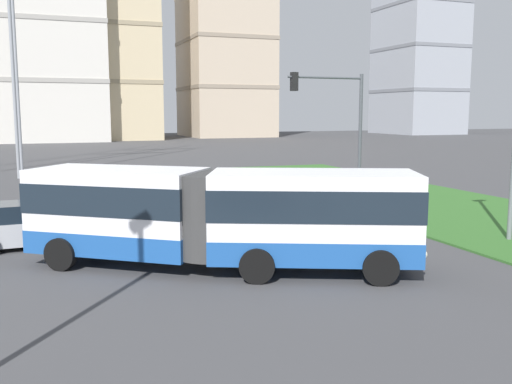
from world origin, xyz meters
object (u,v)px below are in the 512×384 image
(apartment_tower_centre, at_px, (111,30))
(apartment_tower_eastcentre, at_px, (225,43))
(car_silver_hatch, at_px, (35,225))
(traffic_light_far_right, at_px, (338,120))
(apartment_tower_east, at_px, (420,8))
(articulated_bus, at_px, (220,215))

(apartment_tower_centre, bearing_deg, apartment_tower_eastcentre, 14.15)
(car_silver_hatch, xyz_separation_m, traffic_light_far_right, (12.97, 1.62, 3.64))
(apartment_tower_east, bearing_deg, articulated_bus, -128.70)
(traffic_light_far_right, xyz_separation_m, apartment_tower_eastcentre, (21.69, 86.98, 13.81))
(traffic_light_far_right, bearing_deg, apartment_tower_east, 52.24)
(apartment_tower_centre, bearing_deg, traffic_light_far_right, -89.45)
(apartment_tower_eastcentre, distance_m, apartment_tower_east, 45.19)
(apartment_tower_centre, bearing_deg, car_silver_hatch, -98.36)
(articulated_bus, distance_m, traffic_light_far_right, 10.51)
(apartment_tower_eastcentre, bearing_deg, apartment_tower_centre, -165.85)
(traffic_light_far_right, distance_m, apartment_tower_east, 110.06)
(car_silver_hatch, relative_size, apartment_tower_eastcentre, 0.12)
(apartment_tower_centre, distance_m, apartment_tower_east, 67.34)
(traffic_light_far_right, distance_m, apartment_tower_centre, 82.59)
(car_silver_hatch, bearing_deg, articulated_bus, -43.57)
(car_silver_hatch, height_order, traffic_light_far_right, traffic_light_far_right)
(traffic_light_far_right, bearing_deg, car_silver_hatch, -172.88)
(articulated_bus, distance_m, apartment_tower_east, 120.40)
(apartment_tower_centre, bearing_deg, articulated_bus, -94.44)
(car_silver_hatch, relative_size, apartment_tower_east, 0.08)
(articulated_bus, bearing_deg, apartment_tower_centre, 85.56)
(articulated_bus, bearing_deg, apartment_tower_east, 51.30)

